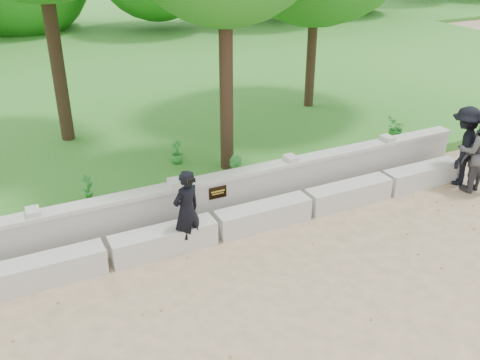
% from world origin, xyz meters
% --- Properties ---
extents(ground, '(80.00, 80.00, 0.00)m').
position_xyz_m(ground, '(0.00, 0.00, 0.00)').
color(ground, tan).
rests_on(ground, ground).
extents(lawn, '(40.00, 22.00, 0.25)m').
position_xyz_m(lawn, '(0.00, 14.00, 0.12)').
color(lawn, '#2E6722').
rests_on(lawn, ground).
extents(concrete_bench, '(11.90, 0.45, 0.45)m').
position_xyz_m(concrete_bench, '(0.00, 1.90, 0.22)').
color(concrete_bench, '#B5B3AB').
rests_on(concrete_bench, ground).
extents(parapet_wall, '(12.50, 0.35, 0.90)m').
position_xyz_m(parapet_wall, '(0.00, 2.60, 0.46)').
color(parapet_wall, '#ABA8A1').
rests_on(parapet_wall, ground).
extents(man_main, '(0.65, 0.61, 1.54)m').
position_xyz_m(man_main, '(-0.59, 1.80, 0.77)').
color(man_main, black).
rests_on(man_main, ground).
extents(visitor_left, '(1.11, 1.06, 1.80)m').
position_xyz_m(visitor_left, '(5.80, 1.22, 0.90)').
color(visitor_left, '#3F3F44').
rests_on(visitor_left, ground).
extents(visitor_mid, '(1.31, 1.20, 1.77)m').
position_xyz_m(visitor_mid, '(5.80, 1.63, 0.88)').
color(visitor_mid, black).
rests_on(visitor_mid, ground).
extents(visitor_right, '(0.88, 0.50, 1.42)m').
position_xyz_m(visitor_right, '(5.80, 1.22, 0.71)').
color(visitor_right, '#37383B').
rests_on(visitor_right, ground).
extents(shrub_a, '(0.34, 0.33, 0.54)m').
position_xyz_m(shrub_a, '(-1.85, 4.01, 0.52)').
color(shrub_a, '#297B2A').
rests_on(shrub_a, lawn).
extents(shrub_b, '(0.44, 0.44, 0.62)m').
position_xyz_m(shrub_b, '(1.13, 3.30, 0.56)').
color(shrub_b, '#297B2A').
rests_on(shrub_b, lawn).
extents(shrub_c, '(0.69, 0.68, 0.59)m').
position_xyz_m(shrub_c, '(5.87, 3.82, 0.54)').
color(shrub_c, '#297B2A').
rests_on(shrub_c, lawn).
extents(shrub_d, '(0.36, 0.38, 0.55)m').
position_xyz_m(shrub_d, '(0.35, 4.89, 0.52)').
color(shrub_d, '#297B2A').
rests_on(shrub_d, lawn).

